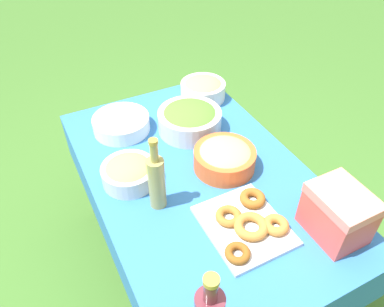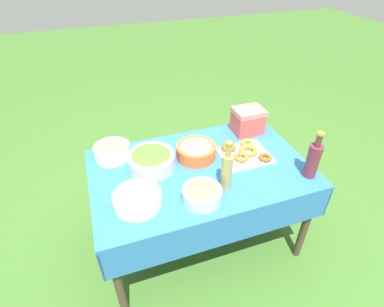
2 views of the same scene
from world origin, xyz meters
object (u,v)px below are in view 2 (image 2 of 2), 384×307
(pasta_bowl, at_px, (196,150))
(plate_stack, at_px, (138,199))
(wine_bottle, at_px, (313,159))
(bread_bowl, at_px, (112,150))
(cooler_box, at_px, (248,121))
(olive_oil_bottle, at_px, (227,170))
(fruit_bowl, at_px, (202,193))
(salad_bowl, at_px, (151,159))
(donut_platter, at_px, (245,153))

(pasta_bowl, height_order, plate_stack, pasta_bowl)
(plate_stack, bearing_deg, wine_bottle, 174.35)
(bread_bowl, height_order, cooler_box, cooler_box)
(olive_oil_bottle, xyz_separation_m, cooler_box, (-0.40, -0.51, -0.03))
(cooler_box, bearing_deg, fruit_bowl, 44.37)
(olive_oil_bottle, bearing_deg, salad_bowl, -41.06)
(wine_bottle, xyz_separation_m, fruit_bowl, (0.70, -0.02, -0.07))
(donut_platter, bearing_deg, wine_bottle, 131.39)
(plate_stack, distance_m, fruit_bowl, 0.35)
(fruit_bowl, bearing_deg, cooler_box, -135.63)
(salad_bowl, distance_m, cooler_box, 0.79)
(bread_bowl, height_order, fruit_bowl, bread_bowl)
(wine_bottle, bearing_deg, olive_oil_bottle, -7.93)
(plate_stack, distance_m, olive_oil_bottle, 0.52)
(pasta_bowl, height_order, bread_bowl, same)
(cooler_box, bearing_deg, bread_bowl, -0.35)
(salad_bowl, relative_size, plate_stack, 1.12)
(salad_bowl, relative_size, olive_oil_bottle, 0.95)
(donut_platter, distance_m, cooler_box, 0.31)
(wine_bottle, bearing_deg, cooler_box, -77.67)
(pasta_bowl, xyz_separation_m, bread_bowl, (0.52, -0.18, 0.00))
(olive_oil_bottle, height_order, bread_bowl, olive_oil_bottle)
(wine_bottle, height_order, fruit_bowl, wine_bottle)
(pasta_bowl, relative_size, wine_bottle, 0.84)
(plate_stack, relative_size, wine_bottle, 0.86)
(olive_oil_bottle, relative_size, cooler_box, 1.49)
(pasta_bowl, bearing_deg, cooler_box, -159.67)
(salad_bowl, bearing_deg, fruit_bowl, 117.80)
(pasta_bowl, height_order, olive_oil_bottle, olive_oil_bottle)
(olive_oil_bottle, xyz_separation_m, wine_bottle, (-0.53, 0.07, -0.00))
(pasta_bowl, bearing_deg, bread_bowl, -18.86)
(plate_stack, relative_size, fruit_bowl, 1.20)
(pasta_bowl, relative_size, plate_stack, 0.98)
(salad_bowl, xyz_separation_m, cooler_box, (-0.77, -0.18, 0.03))
(bread_bowl, bearing_deg, pasta_bowl, 161.14)
(donut_platter, bearing_deg, bread_bowl, -17.78)
(pasta_bowl, bearing_deg, olive_oil_bottle, 101.03)
(fruit_bowl, bearing_deg, bread_bowl, -53.51)
(plate_stack, height_order, wine_bottle, wine_bottle)
(olive_oil_bottle, bearing_deg, cooler_box, -128.52)
(wine_bottle, bearing_deg, pasta_bowl, -34.37)
(salad_bowl, height_order, bread_bowl, salad_bowl)
(donut_platter, distance_m, olive_oil_bottle, 0.36)
(olive_oil_bottle, distance_m, bread_bowl, 0.78)
(plate_stack, xyz_separation_m, fruit_bowl, (-0.34, 0.08, 0.01))
(plate_stack, bearing_deg, salad_bowl, -116.65)
(pasta_bowl, distance_m, fruit_bowl, 0.40)
(plate_stack, distance_m, wine_bottle, 1.05)
(olive_oil_bottle, height_order, cooler_box, olive_oil_bottle)
(salad_bowl, height_order, cooler_box, cooler_box)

